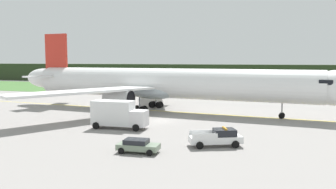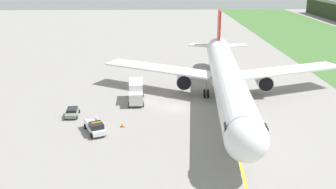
{
  "view_description": "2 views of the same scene",
  "coord_description": "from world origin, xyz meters",
  "px_view_note": "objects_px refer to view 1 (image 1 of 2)",
  "views": [
    {
      "loc": [
        15.84,
        -46.98,
        8.86
      ],
      "look_at": [
        -1.47,
        8.02,
        3.04
      ],
      "focal_mm": 36.8,
      "sensor_mm": 36.0,
      "label": 1
    },
    {
      "loc": [
        63.19,
        -3.21,
        23.29
      ],
      "look_at": [
        6.58,
        -1.51,
        4.6
      ],
      "focal_mm": 41.65,
      "sensor_mm": 36.0,
      "label": 2
    }
  ],
  "objects_px": {
    "ops_pickup_truck": "(217,137)",
    "apron_cone": "(205,134)",
    "catering_truck": "(118,114)",
    "airliner": "(163,84)",
    "staff_car": "(138,145)"
  },
  "relations": [
    {
      "from": "staff_car",
      "to": "apron_cone",
      "type": "height_order",
      "value": "staff_car"
    },
    {
      "from": "airliner",
      "to": "ops_pickup_truck",
      "type": "height_order",
      "value": "airliner"
    },
    {
      "from": "catering_truck",
      "to": "staff_car",
      "type": "bearing_deg",
      "value": -55.43
    },
    {
      "from": "ops_pickup_truck",
      "to": "apron_cone",
      "type": "bearing_deg",
      "value": 118.79
    },
    {
      "from": "airliner",
      "to": "catering_truck",
      "type": "height_order",
      "value": "airliner"
    },
    {
      "from": "airliner",
      "to": "catering_truck",
      "type": "relative_size",
      "value": 8.16
    },
    {
      "from": "airliner",
      "to": "staff_car",
      "type": "relative_size",
      "value": 14.53
    },
    {
      "from": "airliner",
      "to": "staff_car",
      "type": "bearing_deg",
      "value": -76.85
    },
    {
      "from": "ops_pickup_truck",
      "to": "catering_truck",
      "type": "height_order",
      "value": "catering_truck"
    },
    {
      "from": "staff_car",
      "to": "catering_truck",
      "type": "bearing_deg",
      "value": 124.57
    },
    {
      "from": "airliner",
      "to": "ops_pickup_truck",
      "type": "distance_m",
      "value": 25.32
    },
    {
      "from": "catering_truck",
      "to": "apron_cone",
      "type": "height_order",
      "value": "catering_truck"
    },
    {
      "from": "apron_cone",
      "to": "ops_pickup_truck",
      "type": "bearing_deg",
      "value": -61.21
    },
    {
      "from": "catering_truck",
      "to": "apron_cone",
      "type": "distance_m",
      "value": 11.96
    },
    {
      "from": "staff_car",
      "to": "airliner",
      "type": "bearing_deg",
      "value": 103.15
    }
  ]
}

